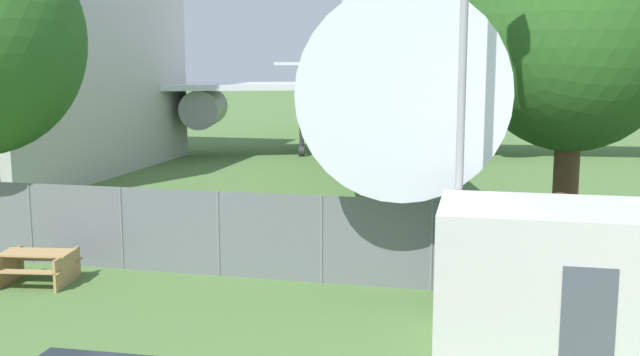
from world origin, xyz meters
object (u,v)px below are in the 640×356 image
airplane (354,75)px  picnic_bench_near_cabin (38,264)px  tree_near_hangar (573,35)px  portable_cabin (545,280)px

airplane → picnic_bench_near_cabin: 23.85m
airplane → tree_near_hangar: (8.97, -18.67, 1.39)m
airplane → picnic_bench_near_cabin: size_ratio=25.82×
portable_cabin → tree_near_hangar: (0.83, 6.28, 4.45)m
portable_cabin → airplane: bearing=107.2°
tree_near_hangar → picnic_bench_near_cabin: bearing=-158.9°
airplane → picnic_bench_near_cabin: (-3.09, -23.32, -3.92)m
airplane → picnic_bench_near_cabin: airplane is taller
airplane → portable_cabin: airplane is taller
picnic_bench_near_cabin → tree_near_hangar: tree_near_hangar is taller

